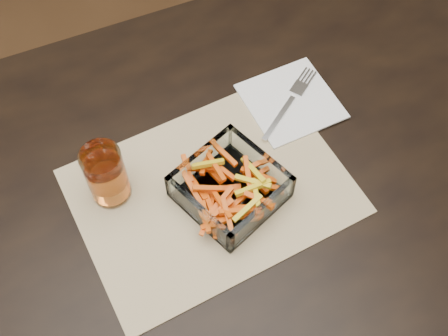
{
  "coord_description": "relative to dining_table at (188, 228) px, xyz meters",
  "views": [
    {
      "loc": [
        -0.11,
        -0.42,
        1.59
      ],
      "look_at": [
        0.08,
        0.02,
        0.78
      ],
      "focal_mm": 45.0,
      "sensor_mm": 36.0,
      "label": 1
    }
  ],
  "objects": [
    {
      "name": "fork",
      "position": [
        0.26,
        0.12,
        0.1
      ],
      "size": [
        0.16,
        0.12,
        0.0
      ],
      "rotation": [
        0.0,
        0.0,
        -0.95
      ],
      "color": "silver",
      "rests_on": "napkin"
    },
    {
      "name": "napkin",
      "position": [
        0.26,
        0.12,
        0.09
      ],
      "size": [
        0.17,
        0.17,
        0.0
      ],
      "primitive_type": "cube",
      "rotation": [
        0.0,
        0.0,
        0.04
      ],
      "color": "white",
      "rests_on": "placemat"
    },
    {
      "name": "tumbler",
      "position": [
        -0.1,
        0.07,
        0.14
      ],
      "size": [
        0.07,
        0.07,
        0.12
      ],
      "color": "white",
      "rests_on": "placemat"
    },
    {
      "name": "placemat",
      "position": [
        0.05,
        0.01,
        0.09
      ],
      "size": [
        0.47,
        0.36,
        0.0
      ],
      "primitive_type": "cube",
      "rotation": [
        0.0,
        0.0,
        0.08
      ],
      "color": "tan",
      "rests_on": "dining_table"
    },
    {
      "name": "glass_bowl",
      "position": [
        0.08,
        -0.01,
        0.12
      ],
      "size": [
        0.2,
        0.2,
        0.06
      ],
      "rotation": [
        0.0,
        0.0,
        0.37
      ],
      "color": "white",
      "rests_on": "placemat"
    },
    {
      "name": "dining_table",
      "position": [
        0.0,
        0.0,
        0.0
      ],
      "size": [
        1.6,
        0.9,
        0.75
      ],
      "color": "black",
      "rests_on": "ground"
    }
  ]
}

